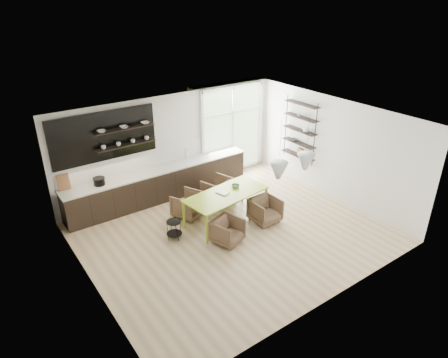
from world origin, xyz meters
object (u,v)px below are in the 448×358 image
armchair_back_left (188,204)px  armchair_front_right (265,210)px  armchair_front_left (227,231)px  dining_table (226,195)px  armchair_back_right (219,190)px  wire_stool (174,227)px

armchair_back_left → armchair_front_right: 2.05m
armchair_front_left → armchair_front_right: size_ratio=0.93×
dining_table → armchair_back_left: dining_table is taller
dining_table → armchair_back_right: dining_table is taller
armchair_back_right → armchair_front_left: (-0.98, -1.78, -0.05)m
armchair_back_left → armchair_front_left: size_ratio=1.10×
armchair_back_right → wire_stool: size_ratio=1.62×
armchair_back_right → armchair_front_right: bearing=86.4°
wire_stool → armchair_front_right: bearing=-16.3°
armchair_back_right → armchair_front_right: armchair_back_right is taller
armchair_front_left → wire_stool: (-0.97, 0.88, 0.01)m
armchair_front_left → armchair_front_right: armchair_front_right is taller
armchair_back_left → wire_stool: size_ratio=1.53×
armchair_front_left → armchair_front_right: 1.37m
dining_table → armchair_front_left: size_ratio=3.46×
dining_table → armchair_front_right: bearing=-44.9°
armchair_front_right → wire_stool: size_ratio=1.49×
armchair_front_right → armchair_back_left: bearing=135.7°
armchair_front_left → dining_table: bearing=37.5°
wire_stool → armchair_back_right: bearing=24.9°
armchair_back_right → armchair_back_left: bearing=-8.2°
dining_table → armchair_front_right: dining_table is taller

